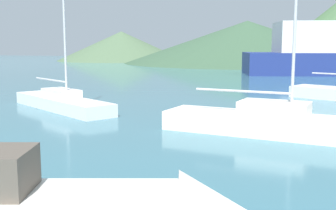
{
  "coord_description": "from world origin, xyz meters",
  "views": [
    {
      "loc": [
        4.71,
        -1.76,
        3.57
      ],
      "look_at": [
        -0.31,
        14.0,
        1.2
      ],
      "focal_mm": 45.0,
      "sensor_mm": 36.0,
      "label": 1
    }
  ],
  "objects": [
    {
      "name": "hill_west",
      "position": [
        -35.27,
        88.35,
        3.32
      ],
      "size": [
        29.41,
        29.41,
        6.64
      ],
      "color": "#4C6647",
      "rests_on": "ground_plane"
    },
    {
      "name": "sailboat_inner",
      "position": [
        3.73,
        15.26,
        0.53
      ],
      "size": [
        9.16,
        3.57,
        10.93
      ],
      "rotation": [
        0.0,
        0.0,
        -0.16
      ],
      "color": "white",
      "rests_on": "ground_plane"
    },
    {
      "name": "sailboat_middle",
      "position": [
        -8.0,
        18.58,
        0.44
      ],
      "size": [
        8.23,
        6.04,
        7.79
      ],
      "rotation": [
        0.0,
        0.0,
        -0.56
      ],
      "color": "white",
      "rests_on": "ground_plane"
    },
    {
      "name": "hill_central",
      "position": [
        -5.93,
        83.4,
        4.15
      ],
      "size": [
        48.74,
        48.74,
        8.3
      ],
      "color": "#38563D",
      "rests_on": "ground_plane"
    },
    {
      "name": "motorboat_near",
      "position": [
        -0.35,
        4.82,
        0.48
      ],
      "size": [
        8.94,
        4.22,
        2.0
      ],
      "rotation": [
        0.0,
        0.0,
        0.31
      ],
      "color": "white",
      "rests_on": "ground_plane"
    }
  ]
}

